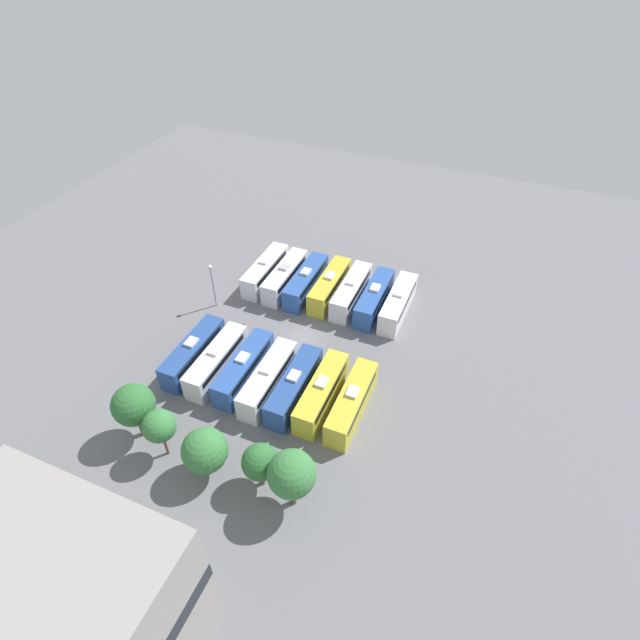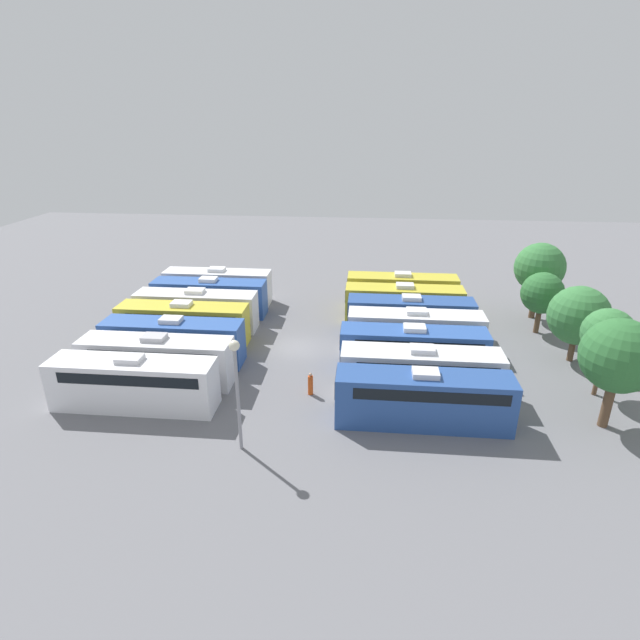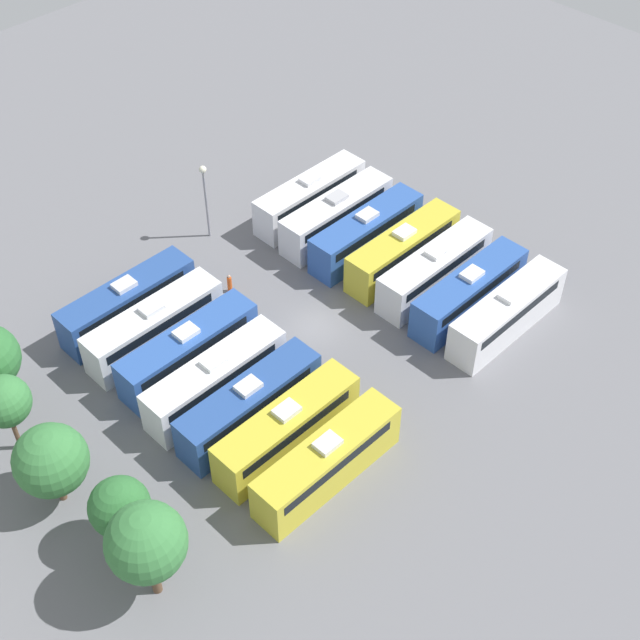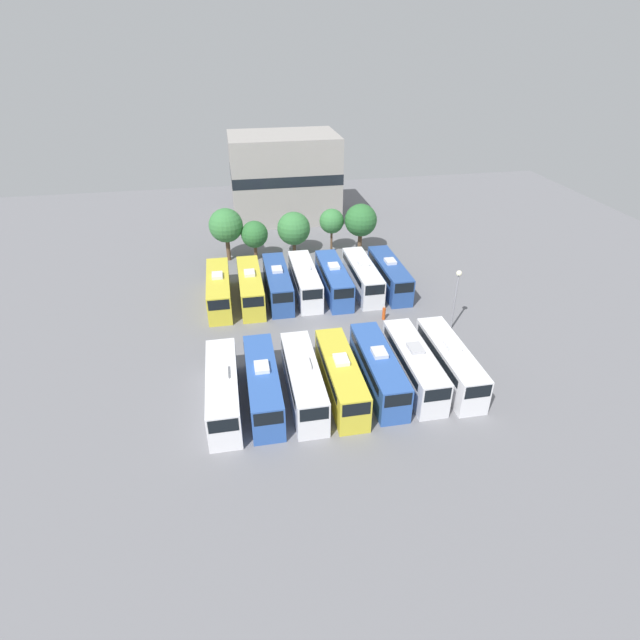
% 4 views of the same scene
% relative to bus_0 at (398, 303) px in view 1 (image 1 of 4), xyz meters
% --- Properties ---
extents(ground_plane, '(117.53, 117.53, 0.00)m').
position_rel_bus_0_xyz_m(ground_plane, '(10.18, 9.56, -1.85)').
color(ground_plane, slate).
extents(bus_0, '(2.60, 10.84, 3.72)m').
position_rel_bus_0_xyz_m(bus_0, '(0.00, 0.00, 0.00)').
color(bus_0, white).
rests_on(bus_0, ground_plane).
extents(bus_1, '(2.60, 10.84, 3.72)m').
position_rel_bus_0_xyz_m(bus_1, '(3.35, 0.16, 0.00)').
color(bus_1, '#2D56A8').
rests_on(bus_1, ground_plane).
extents(bus_2, '(2.60, 10.84, 3.72)m').
position_rel_bus_0_xyz_m(bus_2, '(6.81, 0.01, 0.00)').
color(bus_2, silver).
rests_on(bus_2, ground_plane).
extents(bus_3, '(2.60, 10.84, 3.72)m').
position_rel_bus_0_xyz_m(bus_3, '(10.09, -0.04, 0.00)').
color(bus_3, gold).
rests_on(bus_3, ground_plane).
extents(bus_4, '(2.60, 10.84, 3.72)m').
position_rel_bus_0_xyz_m(bus_4, '(13.60, 0.40, 0.00)').
color(bus_4, '#2D56A8').
rests_on(bus_4, ground_plane).
extents(bus_5, '(2.60, 10.84, 3.72)m').
position_rel_bus_0_xyz_m(bus_5, '(16.91, 0.44, 0.00)').
color(bus_5, silver).
rests_on(bus_5, ground_plane).
extents(bus_6, '(2.60, 10.84, 3.72)m').
position_rel_bus_0_xyz_m(bus_6, '(20.25, 0.21, 0.00)').
color(bus_6, white).
rests_on(bus_6, ground_plane).
extents(bus_7, '(2.60, 10.84, 3.72)m').
position_rel_bus_0_xyz_m(bus_7, '(-0.10, 18.74, 0.00)').
color(bus_7, gold).
rests_on(bus_7, ground_plane).
extents(bus_8, '(2.60, 10.84, 3.72)m').
position_rel_bus_0_xyz_m(bus_8, '(3.54, 18.71, 0.00)').
color(bus_8, gold).
rests_on(bus_8, ground_plane).
extents(bus_9, '(2.60, 10.84, 3.72)m').
position_rel_bus_0_xyz_m(bus_9, '(6.76, 19.07, 0.00)').
color(bus_9, '#284C93').
rests_on(bus_9, ground_plane).
extents(bus_10, '(2.60, 10.84, 3.72)m').
position_rel_bus_0_xyz_m(bus_10, '(10.03, 19.23, 0.00)').
color(bus_10, white).
rests_on(bus_10, ground_plane).
extents(bus_11, '(2.60, 10.84, 3.72)m').
position_rel_bus_0_xyz_m(bus_11, '(13.46, 18.80, 0.00)').
color(bus_11, '#2D56A8').
rests_on(bus_11, ground_plane).
extents(bus_12, '(2.60, 10.84, 3.72)m').
position_rel_bus_0_xyz_m(bus_12, '(17.06, 19.02, 0.00)').
color(bus_12, silver).
rests_on(bus_12, ground_plane).
extents(bus_13, '(2.60, 10.84, 3.72)m').
position_rel_bus_0_xyz_m(bus_13, '(20.44, 18.90, 0.00)').
color(bus_13, '#284C93').
rests_on(bus_13, ground_plane).
extents(worker_person, '(0.36, 0.36, 1.66)m').
position_rel_bus_0_xyz_m(worker_person, '(17.59, 11.52, -1.08)').
color(worker_person, '#CC4C19').
rests_on(worker_person, ground_plane).
extents(light_pole, '(0.60, 0.60, 6.88)m').
position_rel_bus_0_xyz_m(light_pole, '(24.03, 8.19, 2.90)').
color(light_pole, gray).
rests_on(light_pole, ground_plane).
extents(tree_0, '(4.54, 4.54, 7.26)m').
position_rel_bus_0_xyz_m(tree_0, '(1.31, 31.08, 3.10)').
color(tree_0, brown).
rests_on(tree_0, ground_plane).
extents(tree_1, '(3.63, 3.63, 5.53)m').
position_rel_bus_0_xyz_m(tree_1, '(4.98, 30.40, 1.84)').
color(tree_1, brown).
rests_on(tree_1, ground_plane).
extents(tree_2, '(4.57, 4.57, 6.10)m').
position_rel_bus_0_xyz_m(tree_2, '(10.47, 31.38, 1.96)').
color(tree_2, brown).
rests_on(tree_2, ground_plane).
extents(tree_3, '(3.40, 3.40, 6.31)m').
position_rel_bus_0_xyz_m(tree_3, '(15.78, 31.14, 2.74)').
color(tree_3, brown).
rests_on(tree_3, ground_plane).
extents(tree_4, '(4.47, 4.47, 7.09)m').
position_rel_bus_0_xyz_m(tree_4, '(19.66, 30.11, 2.97)').
color(tree_4, brown).
rests_on(tree_4, ground_plane).
extents(depot_building, '(17.13, 11.70, 13.39)m').
position_rel_bus_0_xyz_m(depot_building, '(11.28, 47.51, 4.92)').
color(depot_building, gray).
rests_on(depot_building, ground_plane).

